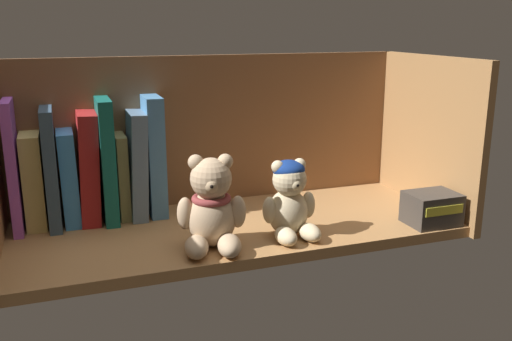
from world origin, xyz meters
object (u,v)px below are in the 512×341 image
Objects in this scene: book_0 at (14,164)px; teddy_bear_smaller at (290,201)px; book_6 at (121,175)px; book_7 at (136,163)px; book_2 at (51,166)px; small_product_box at (432,208)px; book_8 at (153,155)px; teddy_bear_larger at (212,209)px; book_4 at (88,166)px; book_5 at (106,159)px; book_1 at (33,180)px; book_3 at (69,176)px.

book_0 reaches higher than teddy_bear_smaller.
book_7 is (2.91, 0.00, 2.14)cm from book_6.
book_2 is 72.27cm from small_product_box.
teddy_bear_larger is at bearing -74.98° from book_8.
book_4 is 9.05cm from book_7.
book_4 reaches higher than small_product_box.
book_8 is at bearing 0.00° from book_2.
book_8 is at bearing 0.00° from book_5.
book_4 is at bearing 157.93° from small_product_box.
book_5 is 27.05cm from teddy_bear_larger.
small_product_box is at bearing -25.47° from book_7.
book_6 is at bearing 0.00° from book_1.
book_1 is 47.93cm from teddy_bear_smaller.
book_6 is at bearing 155.73° from small_product_box.
teddy_bear_smaller is at bearing -30.53° from book_3.
book_8 is (16.20, 0.00, 2.87)cm from book_3.
book_4 is (12.93, 0.00, -1.49)cm from book_0.
book_7 is at bearing 0.00° from book_1.
teddy_bear_smaller is at bearing -46.68° from book_8.
book_6 reaches higher than teddy_bear_smaller.
book_0 is at bearing 161.52° from small_product_box.
book_1 is at bearing 0.00° from book_0.
book_0 is at bearing 180.00° from book_2.
teddy_bear_smaller is at bearing -36.19° from book_5.
small_product_box is at bearing -6.38° from teddy_bear_smaller.
book_5 is (7.08, 0.00, 2.90)cm from book_3.
book_5 reaches higher than book_2.
small_product_box is at bearing -27.06° from book_8.
teddy_bear_larger is at bearing -44.84° from book_3.
book_0 is 1.16× the size of book_7.
book_7 reaches higher than small_product_box.
book_3 is (2.99, 0.00, -2.25)cm from book_2.
book_0 reaches higher than book_1.
book_8 is 30.03cm from teddy_bear_smaller.
book_3 is 0.84× the size of book_4.
book_0 is 78.29cm from small_product_box.
book_6 is 1.73× the size of small_product_box.
book_1 is at bearing 180.00° from book_8.
book_6 is 0.70× the size of book_8.
book_2 is 13.10cm from book_6.
book_3 is at bearing 0.00° from book_1.
book_0 is 1.08× the size of book_2.
teddy_bear_larger is at bearing 176.37° from small_product_box.
book_8 is at bearing 0.00° from book_6.
teddy_bear_larger is (12.31, -21.96, -1.34)cm from book_6.
book_3 is 1.10× the size of teddy_bear_larger.
book_0 is 1.02× the size of book_8.
book_3 reaches higher than teddy_bear_smaller.
book_5 is at bearing 180.00° from book_8.
book_4 is 6.57cm from book_6.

